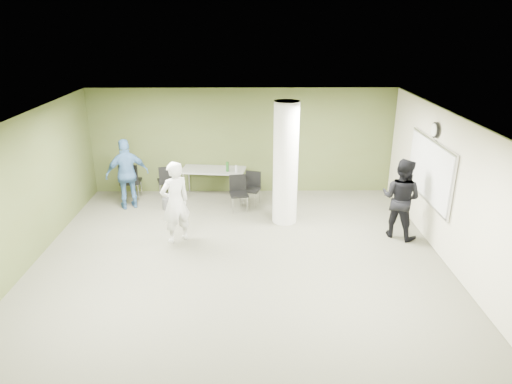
{
  "coord_description": "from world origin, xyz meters",
  "views": [
    {
      "loc": [
        0.23,
        -7.74,
        4.44
      ],
      "look_at": [
        0.33,
        1.0,
        1.11
      ],
      "focal_mm": 32.0,
      "sensor_mm": 36.0,
      "label": 1
    }
  ],
  "objects_px": {
    "chair_back_left": "(130,179)",
    "woman_white": "(175,203)",
    "man_black": "(401,198)",
    "folding_table": "(214,171)",
    "man_blue": "(127,174)"
  },
  "relations": [
    {
      "from": "chair_back_left",
      "to": "woman_white",
      "type": "bearing_deg",
      "value": 120.39
    },
    {
      "from": "man_black",
      "to": "folding_table",
      "type": "bearing_deg",
      "value": 9.21
    },
    {
      "from": "woman_white",
      "to": "chair_back_left",
      "type": "bearing_deg",
      "value": -92.7
    },
    {
      "from": "folding_table",
      "to": "man_blue",
      "type": "relative_size",
      "value": 0.97
    },
    {
      "from": "woman_white",
      "to": "folding_table",
      "type": "bearing_deg",
      "value": -139.4
    },
    {
      "from": "folding_table",
      "to": "woman_white",
      "type": "bearing_deg",
      "value": -96.94
    },
    {
      "from": "chair_back_left",
      "to": "woman_white",
      "type": "distance_m",
      "value": 2.83
    },
    {
      "from": "folding_table",
      "to": "man_black",
      "type": "relative_size",
      "value": 0.97
    },
    {
      "from": "folding_table",
      "to": "chair_back_left",
      "type": "relative_size",
      "value": 1.72
    },
    {
      "from": "folding_table",
      "to": "woman_white",
      "type": "xyz_separation_m",
      "value": [
        -0.61,
        -2.54,
        0.15
      ]
    },
    {
      "from": "woman_white",
      "to": "man_blue",
      "type": "bearing_deg",
      "value": -87.87
    },
    {
      "from": "folding_table",
      "to": "man_black",
      "type": "xyz_separation_m",
      "value": [
        4.14,
        -2.34,
        0.15
      ]
    },
    {
      "from": "woman_white",
      "to": "man_black",
      "type": "xyz_separation_m",
      "value": [
        4.75,
        0.19,
        -0.01
      ]
    },
    {
      "from": "folding_table",
      "to": "woman_white",
      "type": "distance_m",
      "value": 2.61
    },
    {
      "from": "chair_back_left",
      "to": "man_black",
      "type": "height_order",
      "value": "man_black"
    }
  ]
}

